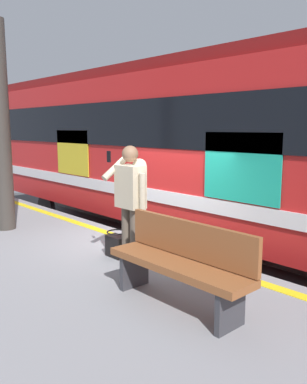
{
  "coord_description": "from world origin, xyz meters",
  "views": [
    {
      "loc": [
        -4.91,
        4.41,
        2.9
      ],
      "look_at": [
        -0.4,
        0.3,
        1.9
      ],
      "focal_mm": 37.41,
      "sensor_mm": 36.0,
      "label": 1
    }
  ],
  "objects_px": {
    "train_carriage": "(191,143)",
    "handbag": "(117,245)",
    "station_column": "(0,128)",
    "bench": "(181,260)",
    "passenger": "(131,196)"
  },
  "relations": [
    {
      "from": "station_column",
      "to": "train_carriage",
      "type": "bearing_deg",
      "value": -109.56
    },
    {
      "from": "passenger",
      "to": "bench",
      "type": "height_order",
      "value": "passenger"
    },
    {
      "from": "passenger",
      "to": "train_carriage",
      "type": "bearing_deg",
      "value": -59.88
    },
    {
      "from": "passenger",
      "to": "bench",
      "type": "distance_m",
      "value": 1.44
    },
    {
      "from": "station_column",
      "to": "bench",
      "type": "xyz_separation_m",
      "value": [
        -4.47,
        -0.08,
        -1.39
      ]
    },
    {
      "from": "passenger",
      "to": "station_column",
      "type": "distance_m",
      "value": 3.33
    },
    {
      "from": "passenger",
      "to": "bench",
      "type": "relative_size",
      "value": 0.94
    },
    {
      "from": "station_column",
      "to": "bench",
      "type": "relative_size",
      "value": 2.14
    },
    {
      "from": "handbag",
      "to": "station_column",
      "type": "distance_m",
      "value": 3.26
    },
    {
      "from": "train_carriage",
      "to": "handbag",
      "type": "relative_size",
      "value": 36.05
    },
    {
      "from": "passenger",
      "to": "handbag",
      "type": "height_order",
      "value": "passenger"
    },
    {
      "from": "train_carriage",
      "to": "bench",
      "type": "distance_m",
      "value": 4.9
    },
    {
      "from": "train_carriage",
      "to": "passenger",
      "type": "bearing_deg",
      "value": 120.12
    },
    {
      "from": "train_carriage",
      "to": "station_column",
      "type": "xyz_separation_m",
      "value": [
        1.3,
        3.67,
        0.34
      ]
    },
    {
      "from": "station_column",
      "to": "bench",
      "type": "height_order",
      "value": "station_column"
    }
  ]
}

